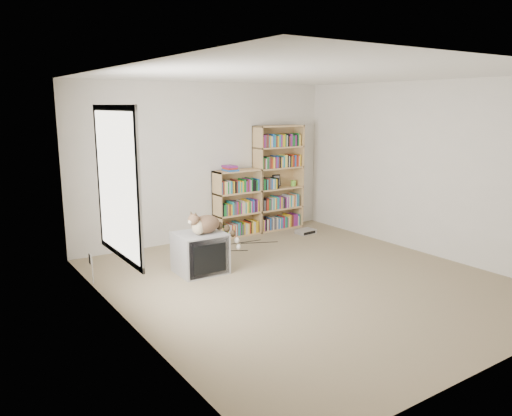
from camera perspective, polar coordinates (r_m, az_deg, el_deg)
floor at (r=6.33m, az=5.52°, el=-8.26°), size 4.50×5.00×0.01m
wall_back at (r=8.08m, az=-5.67°, el=5.22°), size 4.50×0.02×2.50m
wall_front at (r=4.43m, az=26.85°, el=-1.38°), size 4.50×0.02×2.50m
wall_left at (r=4.91m, az=-14.88°, el=0.68°), size 0.02×5.00×2.50m
wall_right at (r=7.65m, az=18.88°, el=4.28°), size 0.02×5.00×2.50m
ceiling at (r=5.96m, az=6.01°, el=14.96°), size 4.50×5.00×0.02m
window at (r=5.08m, az=-15.59°, el=2.71°), size 0.02×1.22×1.52m
crt_tv at (r=6.57m, az=-6.44°, el=-5.10°), size 0.63×0.58×0.53m
cat at (r=6.47m, az=-5.26°, el=-2.11°), size 0.69×0.45×0.51m
bookcase_tall at (r=8.72m, az=2.50°, el=3.17°), size 0.91×0.30×1.81m
bookcase_short at (r=8.32m, az=-2.20°, el=0.28°), size 0.80×0.30×1.11m
book_stack at (r=8.08m, az=-3.00°, el=4.56°), size 0.21×0.28×0.09m
green_mug at (r=8.91m, az=4.25°, el=2.87°), size 0.09×0.09×0.10m
framed_print at (r=8.81m, az=2.35°, el=3.15°), size 0.16×0.05×0.21m
dvd_player at (r=8.56m, az=5.70°, el=-2.69°), size 0.33×0.25×0.07m
wall_outlet at (r=6.41m, az=-18.42°, el=-5.56°), size 0.01×0.08×0.13m
floor_cables at (r=7.66m, az=-2.36°, el=-4.62°), size 1.20×0.70×0.01m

